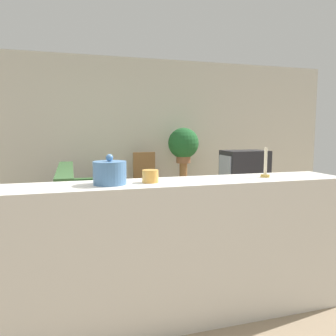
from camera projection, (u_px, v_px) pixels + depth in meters
ground_plane at (153, 293)px, 2.81m from camera, size 14.00×14.00×0.00m
wall_back at (107, 133)px, 5.92m from camera, size 9.00×0.06×2.70m
couch at (90, 211)px, 4.38m from camera, size 0.89×1.95×0.90m
tv_stand at (243, 208)px, 4.81m from camera, size 0.81×0.46×0.51m
television at (244, 171)px, 4.75m from camera, size 0.63×0.43×0.59m
wooden_chair at (146, 179)px, 5.75m from camera, size 0.44×0.44×1.01m
plant_stand at (183, 185)px, 5.91m from camera, size 0.14×0.14×0.81m
potted_plant at (183, 144)px, 5.83m from camera, size 0.55×0.55×0.63m
foreground_counter at (167, 252)px, 2.36m from camera, size 2.77×0.44×1.03m
decorative_bowl at (110, 173)px, 2.19m from camera, size 0.22×0.22×0.20m
candle_jar at (150, 176)px, 2.27m from camera, size 0.11×0.11×0.09m
candlestick at (265, 168)px, 2.52m from camera, size 0.07×0.07×0.23m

